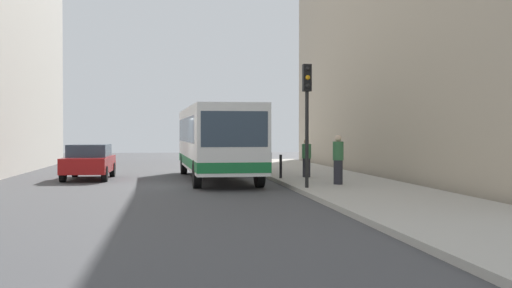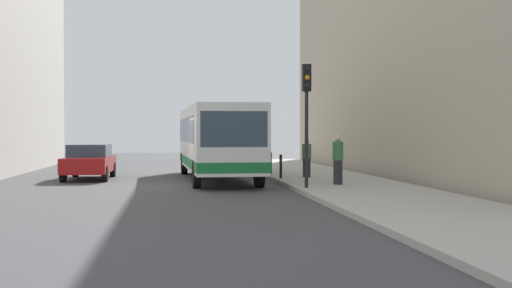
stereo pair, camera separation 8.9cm
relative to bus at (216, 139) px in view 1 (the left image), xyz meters
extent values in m
plane|color=#424244|center=(-0.96, -2.99, -1.73)|extent=(80.00, 80.00, 0.00)
cube|color=#ADA89E|center=(4.44, -2.99, -1.65)|extent=(4.40, 40.00, 0.15)
cube|color=#B2A38C|center=(10.54, 1.01, 6.32)|extent=(7.00, 32.00, 16.09)
cube|color=white|center=(0.00, -0.11, 0.02)|extent=(2.91, 11.09, 2.50)
cube|color=#197238|center=(0.00, -0.11, -0.93)|extent=(2.93, 11.11, 0.36)
cube|color=#2D3D4C|center=(0.21, -5.58, 0.37)|extent=(2.26, 0.14, 1.20)
cube|color=#2D3D4C|center=(-0.01, 0.39, 0.37)|extent=(2.87, 9.49, 1.00)
cylinder|color=black|center=(1.28, -3.96, -1.23)|extent=(0.32, 1.01, 1.00)
cylinder|color=black|center=(-0.98, -4.04, -1.23)|extent=(0.32, 1.01, 1.00)
cylinder|color=black|center=(0.99, 3.83, -1.23)|extent=(0.32, 1.01, 1.00)
cylinder|color=black|center=(-1.27, 3.75, -1.23)|extent=(0.32, 1.01, 1.00)
cube|color=maroon|center=(-5.33, 0.98, -1.09)|extent=(1.86, 4.43, 0.64)
cube|color=#2D3D4C|center=(-5.33, 1.13, -0.51)|extent=(1.64, 2.49, 0.52)
cylinder|color=black|center=(-4.53, -0.54, -1.41)|extent=(0.23, 0.64, 0.64)
cylinder|color=black|center=(-6.17, -0.51, -1.41)|extent=(0.23, 0.64, 0.64)
cylinder|color=black|center=(-4.49, 2.46, -1.41)|extent=(0.23, 0.64, 0.64)
cylinder|color=black|center=(-6.13, 2.49, -1.41)|extent=(0.23, 0.64, 0.64)
cylinder|color=black|center=(2.59, -5.98, 0.02)|extent=(0.12, 0.12, 3.20)
cube|color=black|center=(2.59, -5.98, 2.07)|extent=(0.28, 0.24, 0.90)
sphere|color=black|center=(2.59, -6.11, 2.35)|extent=(0.16, 0.16, 0.16)
sphere|color=orange|center=(2.59, -6.11, 2.07)|extent=(0.16, 0.16, 0.16)
sphere|color=black|center=(2.59, -6.11, 1.79)|extent=(0.16, 0.16, 0.16)
cylinder|color=black|center=(2.49, -1.54, -1.10)|extent=(0.11, 0.11, 0.95)
cylinder|color=black|center=(2.49, 1.11, -1.10)|extent=(0.11, 0.11, 0.95)
cylinder|color=#26262D|center=(3.97, -4.81, -1.15)|extent=(0.32, 0.32, 0.86)
cylinder|color=#336B3F|center=(3.97, -4.81, -0.39)|extent=(0.38, 0.38, 0.66)
sphere|color=beige|center=(3.97, -4.81, 0.06)|extent=(0.24, 0.24, 0.24)
cylinder|color=#26262D|center=(3.65, -1.02, -1.19)|extent=(0.32, 0.32, 0.77)
cylinder|color=#336B3F|center=(3.65, -1.02, -0.51)|extent=(0.38, 0.38, 0.59)
sphere|color=#8C6647|center=(3.65, -1.02, -0.10)|extent=(0.21, 0.21, 0.21)
camera|label=1|loc=(-1.94, -26.73, 0.25)|focal=44.73mm
camera|label=2|loc=(-1.86, -26.74, 0.25)|focal=44.73mm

